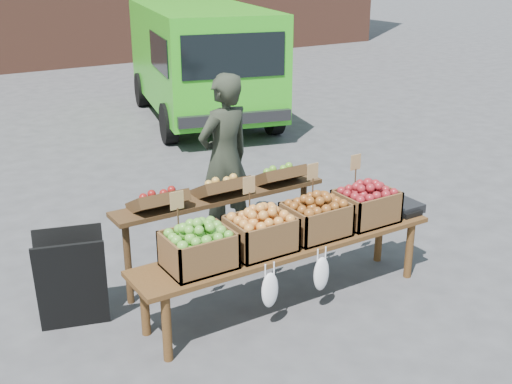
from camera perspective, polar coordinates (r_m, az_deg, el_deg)
ground at (r=5.28m, az=6.26°, el=-11.60°), size 80.00×80.00×0.00m
delivery_van at (r=11.38m, az=-4.90°, el=11.28°), size 2.99×4.70×1.95m
vendor at (r=6.41m, az=-2.81°, el=2.96°), size 0.70×0.53×1.72m
chalkboard_sign at (r=5.23m, az=-16.07°, el=-7.60°), size 0.59×0.43×0.80m
back_table at (r=5.74m, az=-3.04°, el=-2.85°), size 2.10×0.44×1.04m
display_bench at (r=5.40m, az=2.86°, el=-7.21°), size 2.70×0.56×0.57m
crate_golden_apples at (r=4.83m, az=-5.14°, el=-5.17°), size 0.50×0.40×0.28m
crate_russet_pears at (r=5.07m, az=0.39°, el=-3.75°), size 0.50×0.40×0.28m
crate_red_apples at (r=5.36m, az=5.35°, el=-2.44°), size 0.50×0.40×0.28m
crate_green_apples at (r=5.70m, az=9.75°, el=-1.26°), size 0.50×0.40×0.28m
weighing_scale at (r=6.01m, az=12.73°, el=-1.32°), size 0.34×0.30×0.08m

